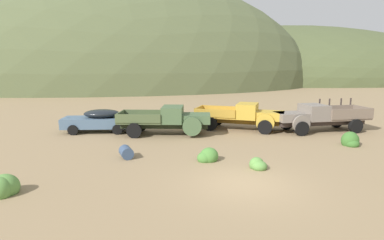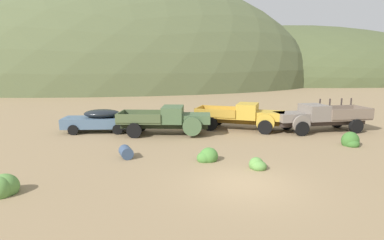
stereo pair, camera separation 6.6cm
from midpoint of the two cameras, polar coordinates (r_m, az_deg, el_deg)
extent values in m
plane|color=#937A56|center=(12.98, 9.06, -11.18)|extent=(300.00, 300.00, 0.00)
ellipsoid|color=#56603D|center=(76.81, -17.54, 6.19)|extent=(98.57, 59.86, 48.45)
ellipsoid|color=#4C5633|center=(95.65, 16.36, 6.94)|extent=(94.98, 62.36, 29.20)
cube|color=slate|center=(22.87, -16.50, -0.38)|extent=(4.73, 1.95, 0.68)
ellipsoid|color=black|center=(22.71, -15.89, 1.12)|extent=(2.48, 1.66, 0.57)
ellipsoid|color=slate|center=(23.41, -21.53, -0.27)|extent=(1.07, 1.48, 0.61)
cylinder|color=black|center=(24.14, -19.35, -0.82)|extent=(0.69, 0.22, 0.68)
cylinder|color=black|center=(22.44, -20.57, -1.69)|extent=(0.69, 0.22, 0.68)
cylinder|color=black|center=(23.52, -12.54, -0.76)|extent=(0.69, 0.22, 0.68)
cylinder|color=black|center=(21.78, -13.25, -1.65)|extent=(0.69, 0.22, 0.68)
cube|color=#232B1B|center=(21.21, -5.00, -0.85)|extent=(5.77, 1.38, 0.36)
cube|color=#47603D|center=(20.96, 0.70, 0.32)|extent=(1.93, 1.84, 0.55)
cube|color=#B7B2A8|center=(20.96, 3.00, 0.23)|extent=(0.17, 1.18, 0.44)
cylinder|color=#47603D|center=(20.04, -0.08, -1.17)|extent=(1.21, 0.27, 1.20)
cylinder|color=#47603D|center=(22.03, 0.15, -0.13)|extent=(1.21, 0.27, 1.20)
cube|color=#47603D|center=(21.02, -3.57, 1.02)|extent=(1.47, 2.05, 1.05)
cube|color=black|center=(20.94, -1.95, 1.58)|extent=(0.17, 1.66, 0.59)
cube|color=#495735|center=(21.42, -9.16, -0.18)|extent=(3.03, 2.26, 0.12)
cube|color=#495735|center=(20.38, -9.76, 0.23)|extent=(2.89, 0.31, 0.55)
cube|color=#495735|center=(22.36, -8.67, 1.14)|extent=(2.89, 0.31, 0.55)
cube|color=#495735|center=(21.68, -12.78, 0.72)|extent=(0.25, 2.05, 0.55)
cylinder|color=black|center=(22.13, 0.15, -0.82)|extent=(0.98, 0.35, 0.96)
cylinder|color=black|center=(20.53, -10.38, -1.86)|extent=(0.98, 0.35, 0.96)
cylinder|color=black|center=(22.57, -9.20, -0.74)|extent=(0.98, 0.35, 0.96)
cube|color=brown|center=(23.01, 8.34, -0.05)|extent=(5.81, 2.85, 0.36)
cube|color=gold|center=(22.69, 13.73, 0.79)|extent=(2.29, 2.17, 0.55)
cube|color=#B7B2A8|center=(22.65, 15.90, 0.60)|extent=(0.46, 1.09, 0.44)
cylinder|color=gold|center=(21.81, 12.85, -0.50)|extent=(1.19, 0.58, 1.20)
cylinder|color=gold|center=(23.72, 13.28, 0.33)|extent=(1.19, 0.58, 1.20)
cube|color=gold|center=(22.82, 9.75, 1.62)|extent=(1.91, 2.24, 1.05)
cube|color=black|center=(22.71, 11.29, 2.06)|extent=(0.59, 1.52, 0.59)
cube|color=#B5882D|center=(23.28, 4.47, 0.75)|extent=(3.45, 2.85, 0.12)
cube|color=#B5882D|center=(22.29, 3.89, 1.20)|extent=(2.81, 1.09, 0.55)
cube|color=#B5882D|center=(24.18, 5.03, 1.89)|extent=(2.81, 1.09, 0.55)
cube|color=#B5882D|center=(23.60, 1.14, 1.72)|extent=(0.76, 1.89, 0.55)
cylinder|color=black|center=(21.81, 12.81, -1.24)|extent=(1.00, 0.59, 0.96)
cylinder|color=black|center=(23.82, 13.27, -0.31)|extent=(1.00, 0.59, 0.96)
cylinder|color=black|center=(22.44, 3.23, -0.69)|extent=(1.00, 0.59, 0.96)
cylinder|color=black|center=(24.40, 4.46, 0.18)|extent=(1.00, 0.59, 0.96)
cube|color=#3D322D|center=(23.85, 21.93, -0.33)|extent=(6.32, 1.94, 0.36)
cube|color=slate|center=(22.60, 17.12, 0.59)|extent=(2.22, 1.93, 0.55)
cube|color=#B7B2A8|center=(22.18, 15.02, 0.44)|extent=(0.27, 1.11, 0.44)
cylinder|color=slate|center=(23.61, 16.53, 0.14)|extent=(1.21, 0.38, 1.20)
cylinder|color=slate|center=(21.96, 18.86, -0.72)|extent=(1.21, 0.38, 1.20)
cube|color=slate|center=(23.42, 20.83, 1.32)|extent=(1.74, 2.08, 1.05)
cube|color=black|center=(23.05, 19.49, 1.79)|extent=(0.31, 1.56, 0.59)
cube|color=#746354|center=(24.80, 25.27, 0.37)|extent=(3.44, 2.44, 0.12)
cube|color=#746354|center=(25.51, 24.05, 1.65)|extent=(3.13, 0.63, 0.70)
cube|color=#746354|center=(23.98, 26.72, 0.95)|extent=(3.13, 0.63, 0.70)
cube|color=#746354|center=(25.67, 28.06, 1.38)|extent=(0.42, 1.93, 0.70)
cube|color=#3D322D|center=(26.19, 26.40, 2.99)|extent=(0.09, 0.09, 0.50)
cube|color=#3D322D|center=(25.72, 25.01, 2.99)|extent=(0.09, 0.09, 0.50)
cube|color=#3D322D|center=(25.17, 23.27, 2.98)|extent=(0.09, 0.09, 0.50)
cube|color=#3D322D|center=(24.72, 21.76, 2.96)|extent=(0.09, 0.09, 0.50)
cylinder|color=black|center=(23.70, 16.44, -0.51)|extent=(0.99, 0.44, 0.96)
cylinder|color=black|center=(21.97, 18.89, -1.46)|extent=(0.99, 0.44, 0.96)
cylinder|color=black|center=(25.82, 24.34, -0.15)|extent=(0.99, 0.44, 0.96)
cylinder|color=black|center=(24.24, 27.12, -0.99)|extent=(0.99, 0.44, 0.96)
cylinder|color=#384C6B|center=(16.35, -11.77, -5.66)|extent=(0.86, 1.00, 0.60)
ellipsoid|color=#4C8438|center=(15.53, 2.15, -6.79)|extent=(0.74, 0.67, 0.61)
ellipsoid|color=#4C8438|center=(15.65, 2.95, -6.43)|extent=(0.90, 0.81, 0.84)
ellipsoid|color=#4C8438|center=(15.58, 2.91, -6.65)|extent=(0.80, 0.72, 0.71)
ellipsoid|color=#5B8E42|center=(13.68, -30.55, -10.23)|extent=(1.04, 0.93, 0.94)
ellipsoid|color=#5B8E42|center=(13.49, -31.25, -10.59)|extent=(0.87, 0.78, 0.93)
ellipsoid|color=#5B8E42|center=(13.73, -30.68, -10.29)|extent=(1.05, 0.94, 0.84)
ellipsoid|color=#5B8E42|center=(14.73, 11.80, -8.09)|extent=(0.70, 0.63, 0.50)
ellipsoid|color=#5B8E42|center=(14.85, 11.80, -7.99)|extent=(0.48, 0.44, 0.46)
ellipsoid|color=#5B8E42|center=(14.84, 11.33, -7.76)|extent=(0.67, 0.60, 0.66)
ellipsoid|color=#3D702D|center=(20.55, 26.30, -3.30)|extent=(0.99, 0.89, 1.04)
ellipsoid|color=#3D702D|center=(20.41, 26.63, -3.81)|extent=(0.77, 0.69, 0.55)
camera|label=1|loc=(0.03, -90.10, -0.02)|focal=29.87mm
camera|label=2|loc=(0.03, 89.90, 0.02)|focal=29.87mm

